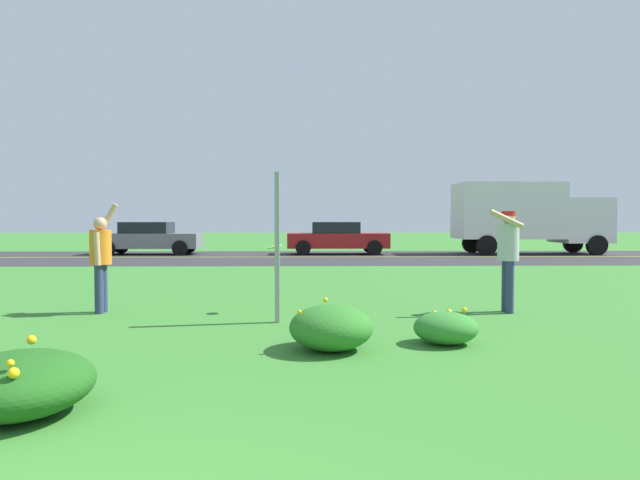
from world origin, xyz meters
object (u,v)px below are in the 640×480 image
car_gray_center_left (149,238)px  car_red_center_right (337,238)px  box_truck_white (527,214)px  frisbee_lime (274,247)px  person_thrower_orange_shirt (101,256)px  person_catcher_red_cap_gray_shirt (508,251)px  sign_post_near_path (277,247)px

car_gray_center_left → car_red_center_right: 8.43m
car_gray_center_left → box_truck_white: bearing=-0.0°
frisbee_lime → car_red_center_right: bearing=83.2°
person_thrower_orange_shirt → person_catcher_red_cap_gray_shirt: (6.62, -0.12, 0.08)m
person_thrower_orange_shirt → person_catcher_red_cap_gray_shirt: bearing=-1.0°
box_truck_white → person_thrower_orange_shirt: bearing=-129.7°
sign_post_near_path → car_red_center_right: size_ratio=0.49×
sign_post_near_path → car_red_center_right: (1.81, 17.01, -0.37)m
person_catcher_red_cap_gray_shirt → sign_post_near_path: bearing=-167.6°
box_truck_white → car_red_center_right: bearing=180.0°
person_catcher_red_cap_gray_shirt → frisbee_lime: (-3.81, 0.15, 0.06)m
car_gray_center_left → sign_post_near_path: bearing=-68.7°
sign_post_near_path → box_truck_white: 19.96m
sign_post_near_path → car_gray_center_left: size_ratio=0.49×
sign_post_near_path → person_catcher_red_cap_gray_shirt: bearing=12.4°
person_thrower_orange_shirt → sign_post_near_path: bearing=-17.8°
frisbee_lime → sign_post_near_path: bearing=-84.1°
car_gray_center_left → car_red_center_right: (8.43, 0.00, 0.00)m
sign_post_near_path → person_catcher_red_cap_gray_shirt: 3.80m
person_catcher_red_cap_gray_shirt → frisbee_lime: person_catcher_red_cap_gray_shirt is taller
sign_post_near_path → person_thrower_orange_shirt: (-2.91, 0.94, -0.17)m
frisbee_lime → box_truck_white: bearing=56.7°
frisbee_lime → box_truck_white: size_ratio=0.04×
sign_post_near_path → frisbee_lime: sign_post_near_path is taller
frisbee_lime → car_red_center_right: car_red_center_right is taller
car_red_center_right → box_truck_white: size_ratio=0.67×
person_catcher_red_cap_gray_shirt → car_gray_center_left: (-10.33, 16.19, -0.27)m
car_gray_center_left → box_truck_white: box_truck_white is taller
car_gray_center_left → car_red_center_right: size_ratio=1.00×
person_catcher_red_cap_gray_shirt → box_truck_white: 17.54m
frisbee_lime → box_truck_white: 19.20m
sign_post_near_path → car_gray_center_left: sign_post_near_path is taller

